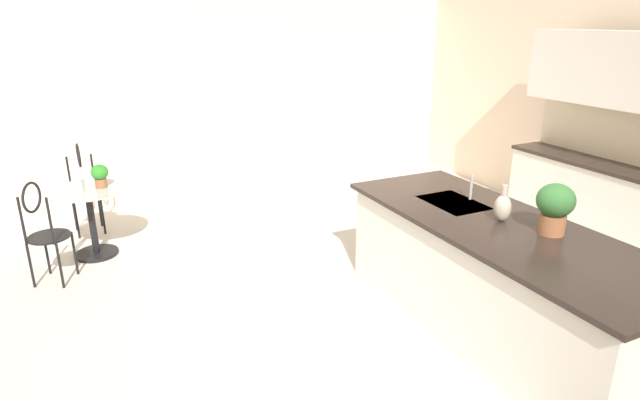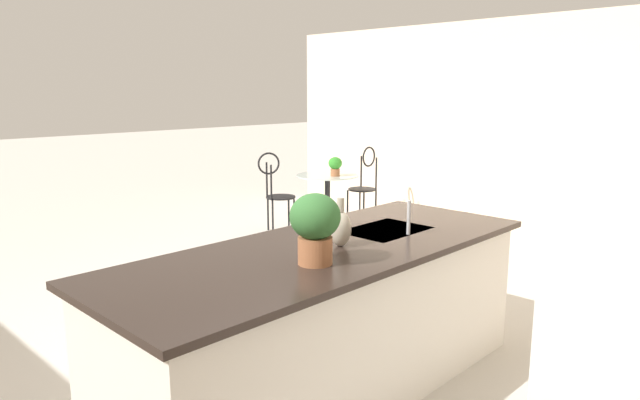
{
  "view_description": "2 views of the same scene",
  "coord_description": "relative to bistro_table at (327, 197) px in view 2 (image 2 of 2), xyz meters",
  "views": [
    {
      "loc": [
        3.03,
        -2.0,
        2.4
      ],
      "look_at": [
        -0.86,
        -0.11,
        0.89
      ],
      "focal_mm": 29.45,
      "sensor_mm": 36.0,
      "label": 1
    },
    {
      "loc": [
        2.64,
        3.07,
        1.82
      ],
      "look_at": [
        -0.76,
        -0.24,
        0.9
      ],
      "focal_mm": 32.0,
      "sensor_mm": 36.0,
      "label": 2
    }
  ],
  "objects": [
    {
      "name": "vase_on_counter",
      "position": [
        2.87,
        2.82,
        0.58
      ],
      "size": [
        0.13,
        0.13,
        0.29
      ],
      "color": "#BCB29E",
      "rests_on": "kitchen_island"
    },
    {
      "name": "wall_left_window",
      "position": [
        -1.64,
        1.92,
        0.9
      ],
      "size": [
        0.12,
        7.8,
        2.7
      ],
      "primitive_type": "cube",
      "color": "beige",
      "rests_on": "ground"
    },
    {
      "name": "sink_faucet",
      "position": [
        2.37,
        2.95,
        0.58
      ],
      "size": [
        0.02,
        0.02,
        0.22
      ],
      "primitive_type": "cylinder",
      "color": "#B2B5BA",
      "rests_on": "kitchen_island"
    },
    {
      "name": "potted_plant_counter_near",
      "position": [
        3.22,
        2.96,
        0.69
      ],
      "size": [
        0.27,
        0.27,
        0.38
      ],
      "color": "#9E603D",
      "rests_on": "kitchen_island"
    },
    {
      "name": "chair_near_window",
      "position": [
        -0.77,
        -0.02,
        0.13
      ],
      "size": [
        0.49,
        0.4,
        1.04
      ],
      "color": "black",
      "rests_on": "ground"
    },
    {
      "name": "ground_plane",
      "position": [
        2.62,
        1.92,
        -0.45
      ],
      "size": [
        40.0,
        40.0,
        0.0
      ],
      "primitive_type": "plane",
      "color": "beige"
    },
    {
      "name": "kitchen_island",
      "position": [
        2.92,
        2.77,
        0.02
      ],
      "size": [
        2.8,
        1.06,
        0.92
      ],
      "color": "white",
      "rests_on": "ground"
    },
    {
      "name": "bistro_table",
      "position": [
        0.0,
        0.0,
        0.0
      ],
      "size": [
        0.8,
        0.8,
        0.74
      ],
      "color": "black",
      "rests_on": "ground"
    },
    {
      "name": "chair_by_island",
      "position": [
        0.51,
        -0.42,
        0.13
      ],
      "size": [
        0.52,
        0.51,
        1.04
      ],
      "color": "black",
      "rests_on": "ground"
    },
    {
      "name": "potted_plant_on_table",
      "position": [
        0.01,
        0.14,
        0.43
      ],
      "size": [
        0.17,
        0.17,
        0.24
      ],
      "color": "#9E603D",
      "rests_on": "bistro_table"
    }
  ]
}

